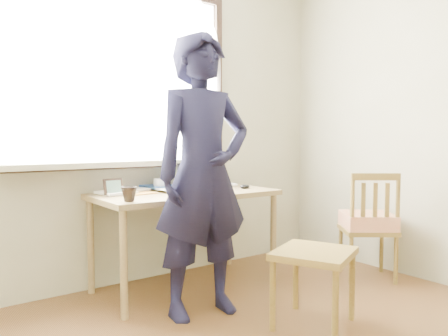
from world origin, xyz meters
TOP-DOWN VIEW (x-y plane):
  - room_shell at (-0.02, 0.20)m, footprint 3.52×4.02m
  - desk at (0.14, 1.63)m, footprint 1.34×0.67m
  - laptop at (0.25, 1.59)m, footprint 0.35×0.30m
  - mug_white at (0.05, 1.84)m, footprint 0.16×0.16m
  - mug_dark at (-0.41, 1.40)m, footprint 0.10×0.10m
  - mouse at (0.63, 1.53)m, footprint 0.09×0.06m
  - desk_clutter at (-0.09, 1.84)m, footprint 0.85×0.51m
  - book_a at (-0.30, 1.88)m, footprint 0.26×0.31m
  - book_b at (0.53, 1.88)m, footprint 0.28×0.32m
  - picture_frame at (-0.38, 1.73)m, footprint 0.14×0.03m
  - work_chair at (0.39, 0.59)m, footprint 0.58×0.57m
  - side_chair at (1.41, 0.94)m, footprint 0.54×0.54m
  - person at (-0.03, 1.14)m, footprint 0.69×0.48m

SIDE VIEW (x-z plane):
  - work_chair at x=0.39m, z-range 0.16..0.61m
  - side_chair at x=1.41m, z-range 0.02..0.88m
  - desk at x=0.14m, z-range 0.29..1.01m
  - book_b at x=0.53m, z-range 0.72..0.74m
  - book_a at x=-0.30m, z-range 0.72..0.75m
  - desk_clutter at x=-0.09m, z-range 0.72..0.75m
  - mouse at x=0.63m, z-range 0.72..0.75m
  - mug_white at x=0.05m, z-range 0.72..0.81m
  - mug_dark at x=-0.41m, z-range 0.72..0.81m
  - laptop at x=0.25m, z-range 0.67..0.88m
  - picture_frame at x=-0.38m, z-range 0.72..0.83m
  - person at x=-0.03m, z-range 0.00..1.77m
  - room_shell at x=-0.02m, z-range 0.33..2.94m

